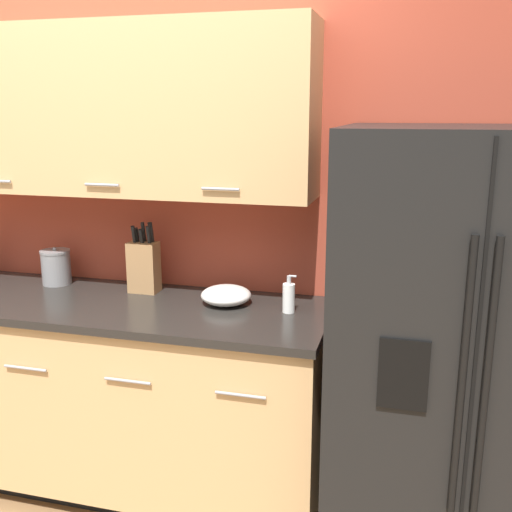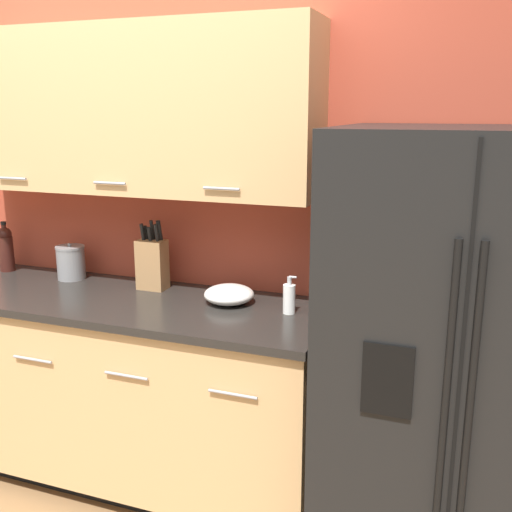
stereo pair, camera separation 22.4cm
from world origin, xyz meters
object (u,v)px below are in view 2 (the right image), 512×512
Objects in this scene: wine_bottle at (6,248)px; mixing_bowl at (229,294)px; knife_block at (152,263)px; soap_dispenser at (289,298)px; steel_canister at (71,262)px; refrigerator at (461,366)px.

wine_bottle is 1.33m from mixing_bowl.
knife_block is at bearing 169.90° from mixing_bowl.
wine_bottle is at bearing 175.83° from mixing_bowl.
soap_dispenser is 0.74× the size of mixing_bowl.
steel_canister reaches higher than mixing_bowl.
steel_canister is (-1.90, 0.26, 0.16)m from refrigerator.
refrigerator reaches higher than steel_canister.
mixing_bowl is at bearing -10.10° from knife_block.
wine_bottle is at bearing 175.27° from soap_dispenser.
wine_bottle is at bearing 178.71° from steel_canister.
knife_block reaches higher than mixing_bowl.
refrigerator is 5.13× the size of knife_block.
knife_block reaches higher than wine_bottle.
knife_block is 0.48m from steel_canister.
mixing_bowl is at bearing -4.17° from wine_bottle.
knife_block is at bearing -1.30° from wine_bottle.
soap_dispenser is at bearing -8.95° from knife_block.
refrigerator is 7.70× the size of mixing_bowl.
wine_bottle is at bearing 178.70° from knife_block.
refrigerator is at bearing -9.95° from knife_block.
steel_canister is at bearing 178.68° from knife_block.
wine_bottle reaches higher than steel_canister.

